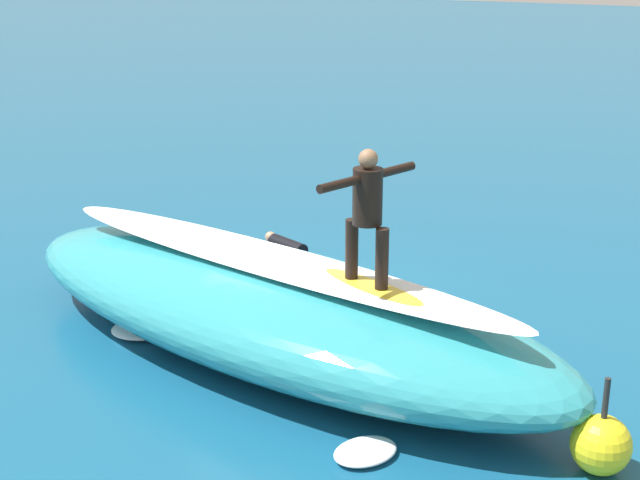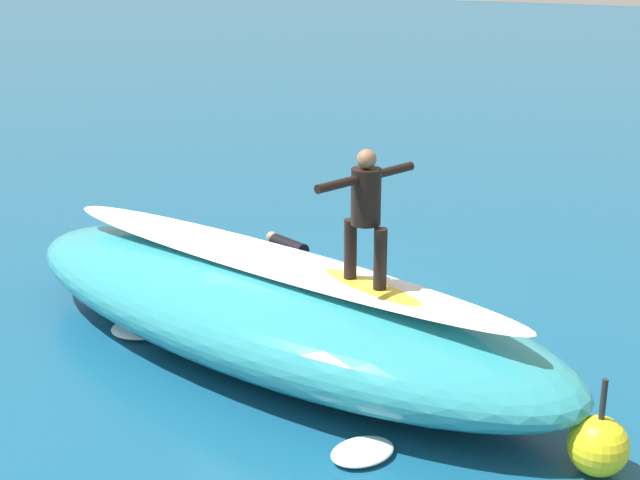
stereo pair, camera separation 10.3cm
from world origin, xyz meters
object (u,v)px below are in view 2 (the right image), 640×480
(surfer_riding, at_px, (366,207))
(buoy_marker, at_px, (598,446))
(surfboard_paddling, at_px, (289,256))
(surfer_paddling, at_px, (293,249))
(surfboard_riding, at_px, (365,286))

(surfer_riding, relative_size, buoy_marker, 1.50)
(buoy_marker, bearing_deg, surfer_riding, -13.62)
(surfboard_paddling, bearing_deg, surfer_paddling, 180.00)
(surfer_paddling, height_order, buoy_marker, buoy_marker)
(surfer_riding, relative_size, surfer_paddling, 1.08)
(surfer_riding, relative_size, surfboard_paddling, 0.69)
(surfboard_riding, height_order, surfboard_paddling, surfboard_riding)
(surfboard_riding, xyz_separation_m, surfer_riding, (0.00, -0.00, 1.02))
(surfer_riding, distance_m, buoy_marker, 3.72)
(surfer_riding, bearing_deg, surfboard_riding, 144.97)
(surfer_riding, xyz_separation_m, surfboard_paddling, (3.04, -3.87, -2.34))
(surfboard_paddling, bearing_deg, buoy_marker, 166.19)
(surfboard_riding, height_order, buoy_marker, surfboard_riding)
(surfer_riding, distance_m, surfer_paddling, 5.28)
(surfboard_riding, height_order, surfer_riding, surfer_riding)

